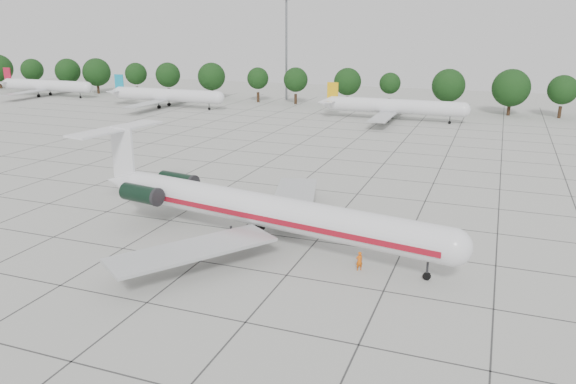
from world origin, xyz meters
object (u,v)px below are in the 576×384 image
object	(u,v)px
bg_airliner_a	(46,86)
floodlight_mast	(286,44)
bg_airliner_b	(166,95)
bg_airliner_c	(394,107)
ground_crew	(359,261)
main_airliner	(251,207)

from	to	relation	value
bg_airliner_a	floodlight_mast	bearing A→B (deg)	15.01
bg_airliner_b	bg_airliner_c	bearing A→B (deg)	0.84
ground_crew	bg_airliner_c	bearing A→B (deg)	-119.20
ground_crew	bg_airliner_a	distance (m)	133.76
main_airliner	bg_airliner_a	bearing A→B (deg)	151.37
floodlight_mast	bg_airliner_b	bearing A→B (deg)	-132.93
main_airliner	bg_airliner_a	size ratio (longest dim) A/B	1.38
bg_airliner_b	bg_airliner_a	bearing A→B (deg)	171.63
main_airliner	bg_airliner_b	bearing A→B (deg)	137.34
main_airliner	floodlight_mast	world-z (taller)	floodlight_mast
bg_airliner_a	bg_airliner_b	world-z (taller)	same
bg_airliner_a	floodlight_mast	size ratio (longest dim) A/B	1.11
ground_crew	floodlight_mast	distance (m)	107.02
main_airliner	bg_airliner_c	xyz separation A→B (m)	(0.32, 71.28, -0.35)
ground_crew	main_airliner	bearing A→B (deg)	-52.77
main_airliner	bg_airliner_b	xyz separation A→B (m)	(-53.88, 70.48, -0.35)
bg_airliner_a	bg_airliner_c	world-z (taller)	same
main_airliner	ground_crew	bearing A→B (deg)	-5.28
ground_crew	bg_airliner_a	world-z (taller)	bg_airliner_a
main_airliner	bg_airliner_a	xyz separation A→B (m)	(-96.15, 76.71, -0.35)
ground_crew	floodlight_mast	size ratio (longest dim) A/B	0.07
main_airliner	bg_airliner_a	world-z (taller)	main_airliner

